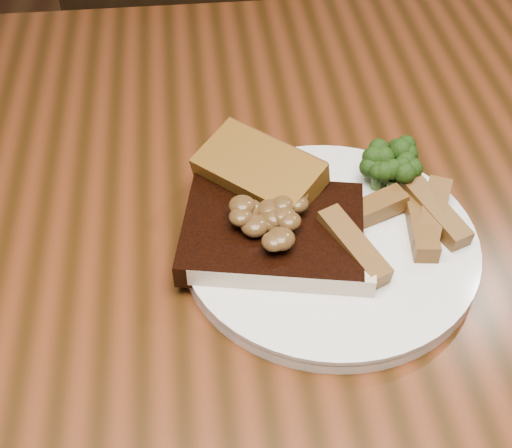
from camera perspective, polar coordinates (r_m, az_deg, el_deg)
The scene contains 9 objects.
dining_table at distance 0.72m, azimuth 0.53°, elevation -6.23°, with size 1.60×0.90×0.75m.
chair_far at distance 1.35m, azimuth -4.08°, elevation 9.67°, with size 0.44×0.44×0.82m.
plate at distance 0.64m, azimuth 5.90°, elevation -1.74°, with size 0.26×0.26×0.01m, color white.
steak at distance 0.63m, azimuth 1.35°, elevation -0.70°, with size 0.16×0.12×0.02m, color black.
steak_bone at distance 0.59m, azimuth 2.00°, elevation -4.56°, with size 0.15×0.01×0.02m, color beige.
mushroom_pile at distance 0.61m, azimuth 1.46°, elevation 0.92°, with size 0.07×0.07×0.03m, color #4F3519, non-canonical shape.
garlic_bread at distance 0.67m, azimuth 0.25°, elevation 2.97°, with size 0.11×0.06×0.02m, color brown.
potato_wedges at distance 0.63m, azimuth 11.49°, elevation -1.11°, with size 0.11×0.11×0.02m, color brown, non-canonical shape.
broccoli_cluster at distance 0.68m, azimuth 10.64°, elevation 4.05°, with size 0.06×0.06×0.04m, color #1F390D, non-canonical shape.
Camera 1 is at (-0.06, -0.45, 1.22)m, focal length 50.00 mm.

